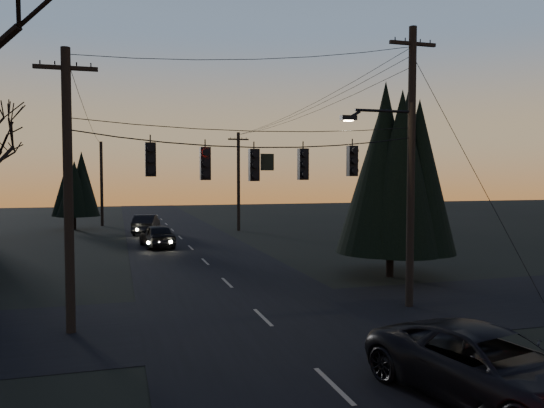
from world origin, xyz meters
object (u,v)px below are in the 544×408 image
object	(u,v)px
utility_pole_far_l	(102,226)
suv_near	(490,368)
evergreen_right	(391,172)
utility_pole_right	(409,307)
sedan_oncoming_b	(146,224)
sedan_oncoming_a	(157,236)
utility_pole_left	(71,333)
utility_pole_far_r	(239,231)

from	to	relation	value
utility_pole_far_l	suv_near	world-z (taller)	utility_pole_far_l
utility_pole_far_l	evergreen_right	size ratio (longest dim) A/B	0.93
suv_near	utility_pole_right	bearing A→B (deg)	57.17
utility_pole_right	sedan_oncoming_b	world-z (taller)	utility_pole_right
evergreen_right	sedan_oncoming_a	size ratio (longest dim) A/B	1.90
utility_pole_left	sedan_oncoming_b	xyz separation A→B (m)	(3.65, 27.44, 0.79)
sedan_oncoming_b	evergreen_right	bearing A→B (deg)	125.75
utility_pole_far_l	evergreen_right	xyz separation A→B (m)	(13.65, -30.66, 4.91)
evergreen_right	suv_near	xyz separation A→B (m)	(-4.92, -13.10, -4.14)
utility_pole_far_r	utility_pole_far_l	distance (m)	14.01
evergreen_right	suv_near	size ratio (longest dim) A/B	1.57
utility_pole_left	suv_near	bearing A→B (deg)	-41.66
utility_pole_far_r	suv_near	world-z (taller)	utility_pole_far_r
utility_pole_far_l	evergreen_right	distance (m)	33.92
utility_pole_far_l	suv_near	size ratio (longest dim) A/B	1.46
utility_pole_left	sedan_oncoming_b	world-z (taller)	utility_pole_left
utility_pole_left	utility_pole_right	bearing A→B (deg)	0.00
utility_pole_far_l	suv_near	distance (m)	44.63
utility_pole_right	evergreen_right	distance (m)	7.56
utility_pole_right	sedan_oncoming_a	distance (m)	20.37
suv_near	sedan_oncoming_b	bearing A→B (deg)	85.03
utility_pole_far_r	utility_pole_right	bearing A→B (deg)	-90.00
utility_pole_far_l	sedan_oncoming_b	bearing A→B (deg)	-66.89
utility_pole_left	evergreen_right	distance (m)	15.46
suv_near	sedan_oncoming_b	size ratio (longest dim) A/B	1.15
sedan_oncoming_a	utility_pole_right	bearing A→B (deg)	105.27
sedan_oncoming_a	evergreen_right	bearing A→B (deg)	119.09
utility_pole_right	utility_pole_left	xyz separation A→B (m)	(-11.50, 0.00, 0.00)
utility_pole_far_l	sedan_oncoming_a	distance (m)	17.57
evergreen_right	suv_near	world-z (taller)	evergreen_right
utility_pole_far_r	suv_near	xyz separation A→B (m)	(-2.77, -35.76, 0.76)
suv_near	utility_pole_far_l	bearing A→B (deg)	88.10
utility_pole_left	sedan_oncoming_b	size ratio (longest dim) A/B	1.78
evergreen_right	utility_pole_left	bearing A→B (deg)	-158.65
utility_pole_left	utility_pole_far_l	size ratio (longest dim) A/B	1.06
utility_pole_left	suv_near	xyz separation A→B (m)	(8.73, -7.76, 0.76)
sedan_oncoming_a	sedan_oncoming_b	distance (m)	8.56
utility_pole_right	sedan_oncoming_a	bearing A→B (deg)	111.88
utility_pole_far_l	sedan_oncoming_b	size ratio (longest dim) A/B	1.68
suv_near	sedan_oncoming_a	size ratio (longest dim) A/B	1.21
utility_pole_right	sedan_oncoming_a	xyz separation A→B (m)	(-7.59, 18.89, 0.77)
utility_pole_far_r	evergreen_right	bearing A→B (deg)	-84.58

